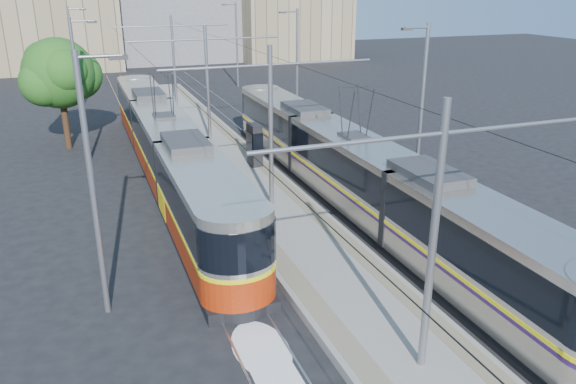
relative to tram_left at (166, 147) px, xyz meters
name	(u,v)px	position (x,y,z in m)	size (l,w,h in m)	color
ground	(352,298)	(3.60, -14.24, -1.71)	(160.00, 160.00, 0.00)	black
platform	(222,154)	(3.60, 2.76, -1.56)	(4.00, 50.00, 0.30)	gray
tactile_strip_left	(198,154)	(2.15, 2.76, -1.40)	(0.70, 50.00, 0.01)	gray
tactile_strip_right	(246,149)	(5.05, 2.76, -1.40)	(0.70, 50.00, 0.01)	gray
rails	(222,157)	(3.60, 2.76, -1.69)	(8.71, 70.00, 0.03)	gray
track_arrow	(279,381)	(0.00, -17.24, -1.70)	(1.20, 5.00, 0.01)	silver
tram_left	(166,147)	(0.00, 0.00, 0.00)	(2.43, 28.91, 5.50)	black
tram_right	(353,168)	(7.20, -7.03, 0.15)	(2.43, 28.73, 5.50)	black
catenary	(232,88)	(3.60, -0.09, 2.82)	(9.20, 70.00, 7.00)	gray
street_lamps	(204,76)	(3.60, 6.76, 2.47)	(15.18, 38.22, 8.00)	gray
shelter	(255,144)	(4.67, -0.34, -0.21)	(0.67, 1.05, 2.28)	black
tree	(64,74)	(-4.60, 8.17, 2.83)	(4.62, 4.27, 6.71)	#382314
building_left	(45,15)	(-6.40, 45.76, 4.48)	(16.32, 12.24, 12.36)	gray
building_centre	(176,1)	(9.60, 49.76, 5.77)	(18.36, 14.28, 14.93)	slate
building_right	(291,16)	(23.60, 43.76, 3.95)	(14.28, 10.20, 11.30)	gray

